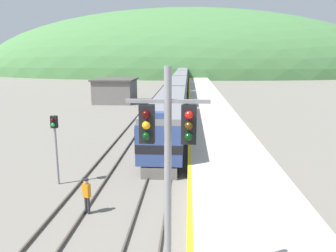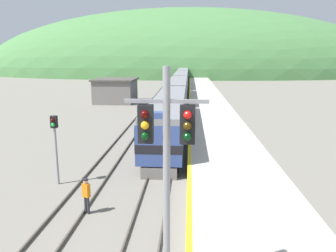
{
  "view_description": "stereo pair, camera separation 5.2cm",
  "coord_description": "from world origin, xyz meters",
  "px_view_note": "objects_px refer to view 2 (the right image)",
  "views": [
    {
      "loc": [
        1.79,
        -5.1,
        7.62
      ],
      "look_at": [
        0.24,
        19.45,
        2.29
      ],
      "focal_mm": 35.0,
      "sensor_mm": 36.0,
      "label": 1
    },
    {
      "loc": [
        1.85,
        -5.1,
        7.62
      ],
      "look_at": [
        0.24,
        19.45,
        2.29
      ],
      "focal_mm": 35.0,
      "sensor_mm": 36.0,
      "label": 2
    }
  ],
  "objects_px": {
    "carriage_fourth": "(183,75)",
    "carriage_fifth": "(184,71)",
    "carriage_second": "(178,91)",
    "carriage_third": "(181,81)",
    "express_train_lead_car": "(169,116)",
    "signal_mast_main": "(167,162)",
    "signal_post_siding": "(55,135)",
    "track_worker": "(86,194)"
  },
  "relations": [
    {
      "from": "signal_mast_main",
      "to": "signal_post_siding",
      "type": "distance_m",
      "value": 12.27
    },
    {
      "from": "track_worker",
      "to": "express_train_lead_car",
      "type": "bearing_deg",
      "value": 78.5
    },
    {
      "from": "carriage_third",
      "to": "carriage_fifth",
      "type": "height_order",
      "value": "same"
    },
    {
      "from": "carriage_fifth",
      "to": "carriage_fourth",
      "type": "bearing_deg",
      "value": -90.0
    },
    {
      "from": "carriage_second",
      "to": "express_train_lead_car",
      "type": "bearing_deg",
      "value": -90.0
    },
    {
      "from": "express_train_lead_car",
      "to": "carriage_fourth",
      "type": "relative_size",
      "value": 1.05
    },
    {
      "from": "express_train_lead_car",
      "to": "signal_mast_main",
      "type": "bearing_deg",
      "value": -86.63
    },
    {
      "from": "carriage_fourth",
      "to": "carriage_fifth",
      "type": "relative_size",
      "value": 1.0
    },
    {
      "from": "carriage_second",
      "to": "carriage_fourth",
      "type": "xyz_separation_m",
      "value": [
        0.0,
        42.77,
        0.0
      ]
    },
    {
      "from": "carriage_fifth",
      "to": "carriage_second",
      "type": "bearing_deg",
      "value": -90.0
    },
    {
      "from": "signal_post_siding",
      "to": "signal_mast_main",
      "type": "bearing_deg",
      "value": -53.37
    },
    {
      "from": "carriage_second",
      "to": "signal_mast_main",
      "type": "bearing_deg",
      "value": -88.34
    },
    {
      "from": "express_train_lead_car",
      "to": "track_worker",
      "type": "relative_size",
      "value": 11.96
    },
    {
      "from": "carriage_fifth",
      "to": "signal_post_siding",
      "type": "bearing_deg",
      "value": -93.49
    },
    {
      "from": "signal_mast_main",
      "to": "track_worker",
      "type": "distance_m",
      "value": 8.44
    },
    {
      "from": "express_train_lead_car",
      "to": "signal_post_siding",
      "type": "height_order",
      "value": "signal_post_siding"
    },
    {
      "from": "carriage_third",
      "to": "track_worker",
      "type": "bearing_deg",
      "value": -93.01
    },
    {
      "from": "express_train_lead_car",
      "to": "carriage_fifth",
      "type": "relative_size",
      "value": 1.05
    },
    {
      "from": "carriage_fourth",
      "to": "carriage_fifth",
      "type": "height_order",
      "value": "same"
    },
    {
      "from": "carriage_second",
      "to": "carriage_third",
      "type": "bearing_deg",
      "value": 90.0
    },
    {
      "from": "carriage_second",
      "to": "carriage_third",
      "type": "xyz_separation_m",
      "value": [
        0.0,
        21.38,
        0.0
      ]
    },
    {
      "from": "carriage_fourth",
      "to": "track_worker",
      "type": "relative_size",
      "value": 11.34
    },
    {
      "from": "carriage_third",
      "to": "signal_post_siding",
      "type": "distance_m",
      "value": 55.51
    },
    {
      "from": "carriage_second",
      "to": "carriage_third",
      "type": "height_order",
      "value": "same"
    },
    {
      "from": "carriage_fourth",
      "to": "signal_post_siding",
      "type": "bearing_deg",
      "value": -94.47
    },
    {
      "from": "signal_post_siding",
      "to": "track_worker",
      "type": "xyz_separation_m",
      "value": [
        2.89,
        -3.57,
        -1.99
      ]
    },
    {
      "from": "express_train_lead_car",
      "to": "signal_post_siding",
      "type": "distance_m",
      "value": 13.09
    },
    {
      "from": "carriage_fourth",
      "to": "signal_mast_main",
      "type": "height_order",
      "value": "signal_mast_main"
    },
    {
      "from": "express_train_lead_car",
      "to": "carriage_second",
      "type": "xyz_separation_m",
      "value": [
        0.0,
        22.18,
        -0.01
      ]
    },
    {
      "from": "express_train_lead_car",
      "to": "track_worker",
      "type": "distance_m",
      "value": 15.53
    },
    {
      "from": "carriage_fourth",
      "to": "track_worker",
      "type": "bearing_deg",
      "value": -92.21
    },
    {
      "from": "carriage_third",
      "to": "track_worker",
      "type": "xyz_separation_m",
      "value": [
        -3.09,
        -58.74,
        -1.06
      ]
    },
    {
      "from": "carriage_fourth",
      "to": "carriage_fifth",
      "type": "distance_m",
      "value": 21.38
    },
    {
      "from": "express_train_lead_car",
      "to": "track_worker",
      "type": "bearing_deg",
      "value": -101.5
    },
    {
      "from": "carriage_second",
      "to": "carriage_third",
      "type": "relative_size",
      "value": 1.0
    },
    {
      "from": "signal_mast_main",
      "to": "signal_post_siding",
      "type": "bearing_deg",
      "value": 126.63
    },
    {
      "from": "carriage_third",
      "to": "carriage_fifth",
      "type": "bearing_deg",
      "value": 90.0
    },
    {
      "from": "carriage_second",
      "to": "carriage_fifth",
      "type": "relative_size",
      "value": 1.0
    },
    {
      "from": "track_worker",
      "to": "carriage_fourth",
      "type": "bearing_deg",
      "value": 87.79
    },
    {
      "from": "carriage_third",
      "to": "carriage_fourth",
      "type": "xyz_separation_m",
      "value": [
        0.0,
        21.38,
        0.0
      ]
    },
    {
      "from": "carriage_second",
      "to": "signal_post_siding",
      "type": "height_order",
      "value": "signal_post_siding"
    },
    {
      "from": "carriage_fourth",
      "to": "express_train_lead_car",
      "type": "bearing_deg",
      "value": -90.0
    }
  ]
}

